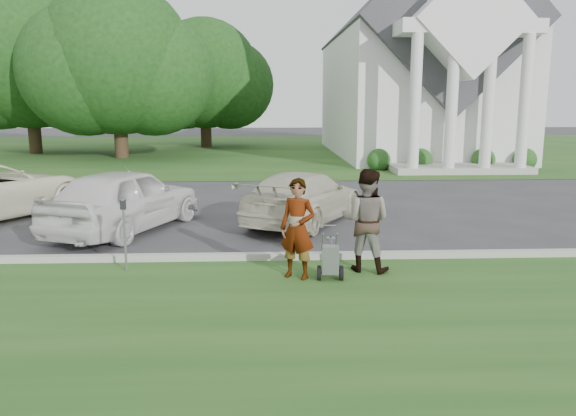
{
  "coord_description": "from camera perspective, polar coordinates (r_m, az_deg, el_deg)",
  "views": [
    {
      "loc": [
        0.1,
        -10.4,
        3.15
      ],
      "look_at": [
        0.55,
        0.0,
        1.18
      ],
      "focal_mm": 35.0,
      "sensor_mm": 36.0,
      "label": 1
    }
  ],
  "objects": [
    {
      "name": "person_left",
      "position": [
        10.03,
        0.98,
        -2.19
      ],
      "size": [
        0.79,
        0.69,
        1.82
      ],
      "primitive_type": "imported",
      "rotation": [
        0.0,
        0.0,
        -0.48
      ],
      "color": "#999999",
      "rests_on": "ground"
    },
    {
      "name": "striping_cart",
      "position": [
        10.09,
        4.32,
        -5.33
      ],
      "size": [
        0.48,
        0.93,
        0.85
      ],
      "rotation": [
        0.0,
        0.0,
        -0.06
      ],
      "color": "black",
      "rests_on": "ground"
    },
    {
      "name": "parking_meter_near",
      "position": [
        10.88,
        -16.31,
        -1.78
      ],
      "size": [
        0.1,
        0.09,
        1.39
      ],
      "color": "gray",
      "rests_on": "ground"
    },
    {
      "name": "curb",
      "position": [
        11.38,
        -2.88,
        -4.97
      ],
      "size": [
        80.0,
        0.18,
        0.15
      ],
      "primitive_type": "cube",
      "color": "#9E9E93",
      "rests_on": "ground"
    },
    {
      "name": "church",
      "position": [
        34.79,
        12.81,
        15.07
      ],
      "size": [
        9.19,
        19.0,
        24.1
      ],
      "color": "white",
      "rests_on": "ground"
    },
    {
      "name": "tree_back",
      "position": [
        40.63,
        -8.48,
        12.84
      ],
      "size": [
        9.61,
        7.6,
        8.89
      ],
      "color": "#332316",
      "rests_on": "ground"
    },
    {
      "name": "tree_far",
      "position": [
        38.19,
        -24.89,
        13.59
      ],
      "size": [
        11.64,
        9.2,
        10.73
      ],
      "color": "#332316",
      "rests_on": "ground"
    },
    {
      "name": "car_c",
      "position": [
        14.79,
        1.59,
        1.11
      ],
      "size": [
        3.86,
        5.03,
        1.36
      ],
      "primitive_type": "imported",
      "rotation": [
        0.0,
        0.0,
        2.66
      ],
      "color": "beige",
      "rests_on": "ground"
    },
    {
      "name": "grass_strip",
      "position": [
        8.05,
        -3.04,
        -12.31
      ],
      "size": [
        80.0,
        7.0,
        0.01
      ],
      "primitive_type": "cube",
      "color": "#1E4919",
      "rests_on": "ground"
    },
    {
      "name": "person_right",
      "position": [
        10.56,
        7.9,
        -1.32
      ],
      "size": [
        1.15,
        1.03,
        1.93
      ],
      "primitive_type": "imported",
      "rotation": [
        0.0,
        0.0,
        2.75
      ],
      "color": "#999999",
      "rests_on": "ground"
    },
    {
      "name": "tree_left",
      "position": [
        33.45,
        -16.99,
        13.64
      ],
      "size": [
        10.63,
        8.4,
        9.71
      ],
      "color": "#332316",
      "rests_on": "ground"
    },
    {
      "name": "ground",
      "position": [
        10.87,
        -2.9,
        -6.14
      ],
      "size": [
        120.0,
        120.0,
        0.0
      ],
      "primitive_type": "plane",
      "color": "#333335",
      "rests_on": "ground"
    },
    {
      "name": "church_lawn",
      "position": [
        37.54,
        -2.62,
        5.92
      ],
      "size": [
        80.0,
        30.0,
        0.01
      ],
      "primitive_type": "cube",
      "color": "#1E4919",
      "rests_on": "ground"
    },
    {
      "name": "car_b",
      "position": [
        14.32,
        -16.24,
        0.86
      ],
      "size": [
        3.5,
        5.08,
        1.61
      ],
      "primitive_type": "imported",
      "rotation": [
        0.0,
        0.0,
        2.76
      ],
      "color": "silver",
      "rests_on": "ground"
    }
  ]
}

